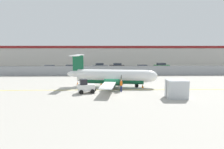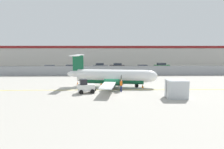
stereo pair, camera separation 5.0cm
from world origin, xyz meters
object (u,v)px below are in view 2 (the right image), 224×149
object	(u,v)px
baggage_tug	(86,87)
traffic_cone_near_left	(101,83)
commuter_airplane	(114,77)
parked_car_5	(162,66)
parked_car_4	(142,68)
traffic_cone_far_left	(78,83)
ground_crew_worker	(121,85)
parked_car_2	(100,66)
parked_car_1	(71,68)
cargo_container	(176,89)
traffic_cone_near_right	(143,86)
traffic_cone_far_right	(81,89)
parked_car_3	(117,66)
parked_car_0	(49,68)

from	to	relation	value
baggage_tug	traffic_cone_near_left	world-z (taller)	baggage_tug
commuter_airplane	parked_car_5	xyz separation A→B (m)	(14.31, 27.34, -0.71)
baggage_tug	parked_car_4	xyz separation A→B (m)	(11.73, 25.82, 0.04)
commuter_airplane	traffic_cone_far_left	world-z (taller)	commuter_airplane
ground_crew_worker	parked_car_2	xyz separation A→B (m)	(-3.82, 30.86, -0.06)
traffic_cone_far_left	parked_car_1	distance (m)	20.27
parked_car_2	cargo_container	bearing A→B (deg)	-76.04
parked_car_1	parked_car_5	size ratio (longest dim) A/B	0.97
parked_car_2	parked_car_5	bearing A→B (deg)	-2.06
commuter_airplane	parked_car_2	distance (m)	27.38
traffic_cone_near_right	traffic_cone_far_left	bearing A→B (deg)	164.67
traffic_cone_far_right	baggage_tug	bearing A→B (deg)	-54.46
traffic_cone_near_right	parked_car_5	bearing A→B (deg)	70.61
traffic_cone_far_left	parked_car_3	world-z (taller)	parked_car_3
parked_car_1	parked_car_4	size ratio (longest dim) A/B	0.98
parked_car_3	parked_car_5	xyz separation A→B (m)	(12.53, 0.66, 0.00)
cargo_container	traffic_cone_near_left	world-z (taller)	cargo_container
commuter_airplane	parked_car_3	bearing A→B (deg)	94.46
parked_car_0	parked_car_1	size ratio (longest dim) A/B	1.01
traffic_cone_far_right	parked_car_4	size ratio (longest dim) A/B	0.15
parked_car_1	traffic_cone_far_right	bearing A→B (deg)	-78.93
cargo_container	traffic_cone_near_left	distance (m)	13.25
ground_crew_worker	parked_car_2	bearing A→B (deg)	120.38
commuter_airplane	cargo_container	xyz separation A→B (m)	(7.35, -7.55, -0.50)
traffic_cone_near_right	parked_car_1	xyz separation A→B (m)	(-14.38, 22.59, 0.58)
traffic_cone_near_right	baggage_tug	bearing A→B (deg)	-157.23
commuter_airplane	traffic_cone_near_left	size ratio (longest dim) A/B	25.10
parked_car_1	traffic_cone_far_left	bearing A→B (deg)	-78.93
baggage_tug	traffic_cone_near_left	xyz separation A→B (m)	(1.92, 6.29, -0.54)
traffic_cone_near_right	traffic_cone_far_left	distance (m)	10.51
traffic_cone_near_left	traffic_cone_near_right	bearing A→B (deg)	-24.17
baggage_tug	traffic_cone_near_right	world-z (taller)	baggage_tug
cargo_container	traffic_cone_near_right	xyz separation A→B (m)	(-3.01, 6.55, -0.79)
parked_car_1	parked_car_3	xyz separation A→B (m)	(11.84, 5.10, 0.00)
commuter_airplane	parked_car_5	bearing A→B (deg)	70.66
parked_car_0	parked_car_3	bearing A→B (deg)	-162.30
traffic_cone_far_left	traffic_cone_near_right	bearing A→B (deg)	-15.33
cargo_container	parked_car_0	size ratio (longest dim) A/B	0.58
traffic_cone_near_left	parked_car_5	size ratio (longest dim) A/B	0.15
ground_crew_worker	traffic_cone_near_left	size ratio (longest dim) A/B	2.66
traffic_cone_far_right	cargo_container	bearing A→B (deg)	-19.34
traffic_cone_near_left	parked_car_0	bearing A→B (deg)	125.27
parked_car_0	parked_car_4	world-z (taller)	same
baggage_tug	parked_car_3	size ratio (longest dim) A/B	0.60
traffic_cone_near_right	traffic_cone_far_right	bearing A→B (deg)	-165.65
parked_car_0	parked_car_1	xyz separation A→B (m)	(5.22, 0.96, 0.00)
parked_car_2	parked_car_3	distance (m)	4.74
traffic_cone_near_left	parked_car_5	bearing A→B (deg)	57.44
parked_car_2	parked_car_3	size ratio (longest dim) A/B	1.00
traffic_cone_far_left	parked_car_0	xyz separation A→B (m)	(-9.47, 18.85, 0.58)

